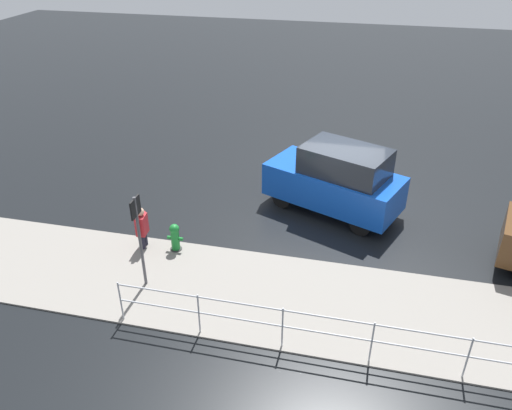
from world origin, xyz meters
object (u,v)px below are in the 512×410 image
object	(u,v)px
moving_hatchback	(336,180)
fire_hydrant	(175,238)
sign_post	(138,229)
pedestrian	(142,226)

from	to	relation	value
moving_hatchback	fire_hydrant	size ratio (longest dim) A/B	5.30
fire_hydrant	moving_hatchback	bearing A→B (deg)	-141.98
moving_hatchback	sign_post	bearing A→B (deg)	47.98
moving_hatchback	pedestrian	size ratio (longest dim) A/B	3.49
fire_hydrant	sign_post	distance (m)	1.91
moving_hatchback	fire_hydrant	distance (m)	4.93
fire_hydrant	pedestrian	size ratio (longest dim) A/B	0.66
moving_hatchback	fire_hydrant	world-z (taller)	moving_hatchback
moving_hatchback	fire_hydrant	bearing A→B (deg)	38.02
pedestrian	moving_hatchback	bearing A→B (deg)	-146.85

